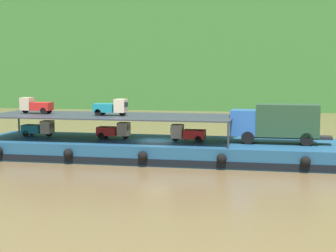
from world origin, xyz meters
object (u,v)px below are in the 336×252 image
Objects in this scene: mini_truck_lower_aft at (114,130)px; mini_truck_lower_mid at (188,133)px; covered_lorry at (277,122)px; mini_truck_upper_mid at (111,107)px; cargo_barge at (155,149)px; mini_truck_lower_stern at (39,128)px; mini_truck_upper_stern at (36,106)px.

mini_truck_lower_aft is 1.00× the size of mini_truck_lower_mid.
covered_lorry reaches higher than mini_truck_lower_aft.
mini_truck_upper_mid is (-0.05, -0.60, 2.00)m from mini_truck_lower_aft.
mini_truck_lower_aft is at bearing 173.74° from mini_truck_lower_mid.
covered_lorry is at bearing 1.74° from mini_truck_upper_mid.
cargo_barge is at bearing -179.17° from covered_lorry.
mini_truck_lower_mid is (2.76, -0.36, 1.44)m from cargo_barge.
mini_truck_upper_mid is (6.91, -0.87, 2.00)m from mini_truck_lower_stern.
mini_truck_upper_mid is at bearing 179.14° from mini_truck_lower_mid.
cargo_barge is at bearing -5.31° from mini_truck_lower_aft.
covered_lorry is at bearing 4.10° from mini_truck_lower_mid.
mini_truck_upper_stern and mini_truck_upper_mid have the same top height.
covered_lorry is 2.85× the size of mini_truck_lower_mid.
mini_truck_lower_aft is at bearing 84.97° from mini_truck_upper_mid.
mini_truck_lower_mid is at bearing -7.48° from cargo_barge.
mini_truck_lower_aft is at bearing -0.80° from mini_truck_upper_stern.
mini_truck_upper_stern is (-13.47, 0.80, 2.00)m from mini_truck_lower_mid.
mini_truck_lower_stern and mini_truck_lower_mid have the same top height.
mini_truck_lower_mid is (-7.05, -0.51, -1.00)m from covered_lorry.
mini_truck_lower_aft is (6.96, -0.27, 0.00)m from mini_truck_lower_stern.
cargo_barge is 3.14m from mini_truck_lower_mid.
cargo_barge is 3.76× the size of covered_lorry.
mini_truck_lower_mid is 13.64m from mini_truck_upper_stern.
cargo_barge is 10.12m from covered_lorry.
mini_truck_lower_stern is at bearing 177.77° from mini_truck_lower_aft.
mini_truck_lower_aft is (-13.43, 0.19, -1.00)m from covered_lorry.
covered_lorry reaches higher than mini_truck_lower_mid.
mini_truck_lower_aft is at bearing 174.69° from cargo_barge.
mini_truck_upper_stern is at bearing 177.67° from cargo_barge.
mini_truck_lower_mid is (6.38, -0.70, 0.00)m from mini_truck_lower_aft.
mini_truck_lower_aft is 2.09m from mini_truck_upper_mid.
mini_truck_lower_stern is at bearing 52.13° from mini_truck_upper_stern.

